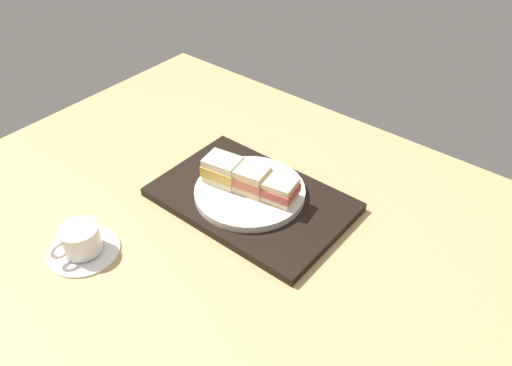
# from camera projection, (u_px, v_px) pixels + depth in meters

# --- Properties ---
(ground_plane) EXTENTS (1.40, 1.00, 0.03)m
(ground_plane) POSITION_uv_depth(u_px,v_px,m) (250.00, 234.00, 1.06)
(ground_plane) COLOR tan
(serving_tray) EXTENTS (0.41, 0.27, 0.02)m
(serving_tray) POSITION_uv_depth(u_px,v_px,m) (252.00, 199.00, 1.11)
(serving_tray) COLOR black
(serving_tray) RESTS_ON ground_plane
(sandwich_plate) EXTENTS (0.24, 0.24, 0.02)m
(sandwich_plate) POSITION_uv_depth(u_px,v_px,m) (250.00, 192.00, 1.10)
(sandwich_plate) COLOR silver
(sandwich_plate) RESTS_ON serving_tray
(sandwich_near) EXTENTS (0.09, 0.07, 0.05)m
(sandwich_near) POSITION_uv_depth(u_px,v_px,m) (278.00, 189.00, 1.06)
(sandwich_near) COLOR beige
(sandwich_near) RESTS_ON sandwich_plate
(sandwich_middle) EXTENTS (0.09, 0.07, 0.06)m
(sandwich_middle) POSITION_uv_depth(u_px,v_px,m) (250.00, 179.00, 1.08)
(sandwich_middle) COLOR beige
(sandwich_middle) RESTS_ON sandwich_plate
(sandwich_far) EXTENTS (0.09, 0.07, 0.06)m
(sandwich_far) POSITION_uv_depth(u_px,v_px,m) (223.00, 170.00, 1.10)
(sandwich_far) COLOR beige
(sandwich_far) RESTS_ON sandwich_plate
(coffee_cup) EXTENTS (0.14, 0.14, 0.06)m
(coffee_cup) POSITION_uv_depth(u_px,v_px,m) (81.00, 242.00, 0.99)
(coffee_cup) COLOR white
(coffee_cup) RESTS_ON ground_plane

